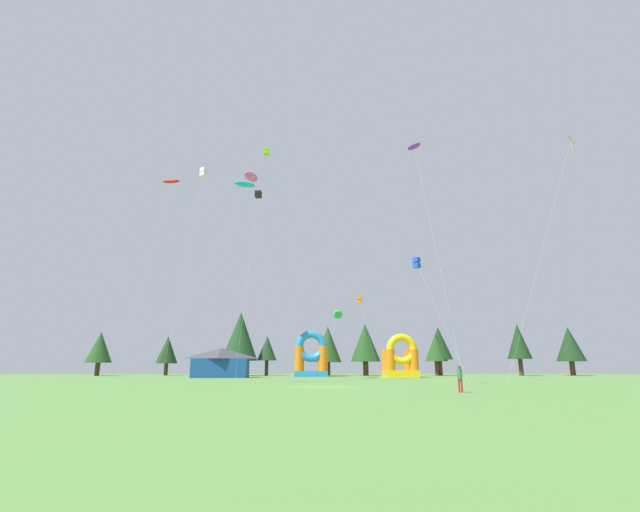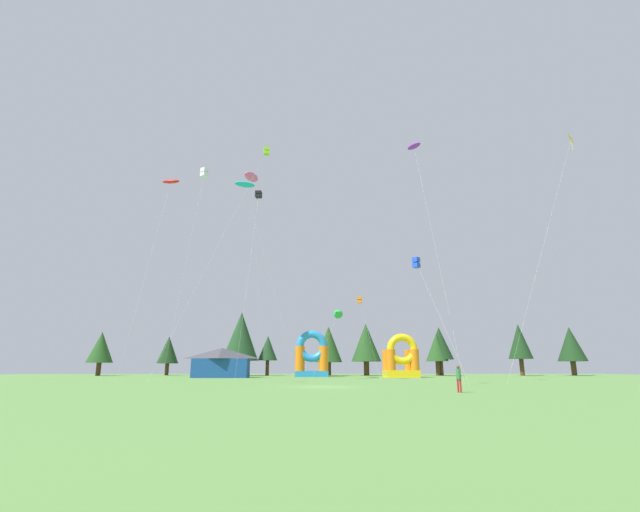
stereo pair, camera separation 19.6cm
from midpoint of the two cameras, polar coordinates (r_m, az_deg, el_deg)
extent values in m
plane|color=#5B8C42|center=(36.25, 0.44, -16.09)|extent=(120.00, 120.00, 0.00)
ellipsoid|color=#EA599E|center=(59.14, -8.71, 9.78)|extent=(2.22, 3.72, 1.46)
cylinder|color=silver|center=(58.62, -7.94, -2.79)|extent=(1.66, 6.78, 24.88)
cube|color=#8CD826|center=(55.86, -6.82, 12.70)|extent=(0.76, 0.76, 0.38)
cube|color=#8CD826|center=(56.06, -6.80, 13.12)|extent=(0.76, 0.76, 0.38)
cylinder|color=silver|center=(51.44, -13.50, -0.12)|extent=(11.15, 1.82, 26.47)
ellipsoid|color=#19B7CC|center=(55.41, -9.50, 8.84)|extent=(2.66, 1.86, 0.77)
cylinder|color=silver|center=(53.13, -6.31, -3.00)|extent=(6.49, 2.70, 22.55)
ellipsoid|color=red|center=(45.47, -18.27, 8.88)|extent=(1.95, 1.27, 0.64)
cylinder|color=silver|center=(44.09, -21.26, -2.69)|extent=(3.75, 1.25, 18.43)
cube|color=orange|center=(56.87, 4.84, -5.71)|extent=(0.61, 0.61, 0.36)
cube|color=orange|center=(56.93, 4.83, -5.28)|extent=(0.61, 0.61, 0.36)
cylinder|color=silver|center=(56.33, 6.11, -10.27)|extent=(2.25, 0.49, 9.55)
ellipsoid|color=purple|center=(52.35, 11.58, 13.30)|extent=(1.60, 2.14, 0.68)
cylinder|color=silver|center=(46.23, 14.25, 0.51)|extent=(2.19, 4.53, 25.02)
pyramid|color=yellow|center=(56.28, 28.89, 12.71)|extent=(0.90, 1.07, 0.99)
cylinder|color=yellow|center=(56.00, 28.89, 12.07)|extent=(0.04, 0.04, 1.31)
cylinder|color=silver|center=(48.90, 25.94, 0.64)|extent=(10.22, 2.20, 24.89)
cone|color=green|center=(62.62, 2.13, -7.19)|extent=(1.39, 1.32, 1.30)
cylinder|color=silver|center=(62.42, 0.52, -11.12)|extent=(3.50, 0.46, 8.56)
cube|color=black|center=(63.55, -7.83, 7.46)|extent=(0.93, 0.93, 0.40)
cube|color=black|center=(63.72, -7.82, 7.86)|extent=(0.93, 0.93, 0.40)
cylinder|color=silver|center=(56.78, -9.13, -2.58)|extent=(1.05, 7.38, 24.51)
cube|color=white|center=(66.69, -14.42, 9.86)|extent=(1.17, 1.17, 0.55)
cube|color=white|center=(66.95, -14.39, 10.38)|extent=(1.17, 1.17, 0.55)
cylinder|color=silver|center=(61.24, -16.70, -1.33)|extent=(2.58, 3.62, 27.97)
cube|color=blue|center=(41.90, 11.88, -1.17)|extent=(0.76, 0.76, 0.43)
cube|color=blue|center=(42.01, 11.84, -0.49)|extent=(0.76, 0.76, 0.43)
cylinder|color=silver|center=(39.95, 14.86, -7.77)|extent=(2.99, 3.29, 10.64)
cylinder|color=#B21E26|center=(29.99, 16.84, -15.29)|extent=(0.16, 0.16, 0.79)
cylinder|color=#B21E26|center=(29.95, 17.14, -15.28)|extent=(0.16, 0.16, 0.79)
cylinder|color=#33723F|center=(29.95, 16.90, -13.94)|extent=(0.38, 0.38, 0.62)
sphere|color=brown|center=(29.94, 16.84, -13.14)|extent=(0.21, 0.21, 0.21)
cube|color=yellow|center=(67.67, 9.94, -14.32)|extent=(4.58, 4.70, 0.98)
cylinder|color=orange|center=(65.69, 8.72, -12.72)|extent=(1.28, 1.28, 2.87)
cylinder|color=orange|center=(66.34, 11.60, -12.61)|extent=(1.28, 1.28, 2.87)
cylinder|color=orange|center=(69.05, 8.22, -12.77)|extent=(1.28, 1.28, 2.87)
cylinder|color=orange|center=(69.68, 10.96, -12.67)|extent=(1.28, 1.28, 2.87)
torus|color=yellow|center=(66.03, 10.12, -11.42)|extent=(4.33, 1.03, 4.33)
cube|color=#268CD8|center=(70.58, -1.22, -14.53)|extent=(4.88, 4.96, 0.85)
cylinder|color=orange|center=(68.79, -2.70, -12.70)|extent=(1.37, 1.37, 3.58)
cylinder|color=orange|center=(68.81, 0.30, -12.71)|extent=(1.37, 1.37, 3.58)
cylinder|color=orange|center=(72.38, -2.64, -12.74)|extent=(1.37, 1.37, 3.58)
cylinder|color=orange|center=(72.41, 0.21, -12.76)|extent=(1.37, 1.37, 3.58)
torus|color=#268CD8|center=(68.83, -1.19, -11.22)|extent=(4.61, 1.09, 4.61)
cube|color=#19478C|center=(65.97, -12.44, -13.54)|extent=(7.51, 3.43, 2.57)
pyramid|color=#3F3F47|center=(65.99, -12.35, -11.81)|extent=(7.51, 3.43, 1.44)
cylinder|color=#4C331E|center=(86.08, -26.17, -12.60)|extent=(0.76, 0.76, 2.10)
cone|color=#234C1E|center=(86.13, -25.92, -10.23)|extent=(4.22, 4.22, 5.08)
cylinder|color=#4C331E|center=(85.12, -18.80, -13.29)|extent=(0.66, 0.66, 2.00)
cone|color=#193819|center=(85.16, -18.63, -11.06)|extent=(3.67, 3.67, 4.64)
cylinder|color=#4C331E|center=(77.75, -10.19, -13.66)|extent=(1.06, 1.06, 2.42)
cone|color=#1E4221|center=(77.90, -10.02, -9.85)|extent=(5.92, 5.92, 7.95)
cylinder|color=#4C331E|center=(79.53, -6.78, -13.75)|extent=(0.59, 0.59, 2.49)
cone|color=#1E4221|center=(79.58, -6.71, -11.37)|extent=(3.29, 3.29, 4.10)
cylinder|color=#4C331E|center=(79.80, 0.92, -13.94)|extent=(0.84, 0.84, 2.20)
cone|color=#234C1E|center=(79.88, 0.91, -10.97)|extent=(4.66, 4.66, 6.08)
cylinder|color=#4C331E|center=(79.70, 5.69, -13.84)|extent=(0.91, 0.91, 2.31)
cone|color=#234C1E|center=(79.80, 5.61, -10.70)|extent=(5.08, 5.08, 6.42)
cylinder|color=#4C331E|center=(80.82, 14.37, -13.47)|extent=(0.67, 0.67, 2.35)
cone|color=#234C1E|center=(80.88, 14.23, -11.04)|extent=(3.72, 3.72, 4.53)
cylinder|color=#4C331E|center=(81.70, 14.73, -13.35)|extent=(0.81, 0.81, 2.65)
cone|color=#193819|center=(81.79, 14.56, -10.52)|extent=(4.49, 4.49, 5.43)
cylinder|color=#4C331E|center=(84.80, 23.79, -12.62)|extent=(0.70, 0.70, 2.74)
cone|color=#193819|center=(84.89, 23.52, -9.76)|extent=(3.90, 3.90, 5.78)
cylinder|color=#4C331E|center=(90.28, 29.01, -12.20)|extent=(0.85, 0.85, 2.34)
cone|color=#193819|center=(90.36, 28.71, -9.64)|extent=(4.71, 4.71, 5.79)
camera|label=1|loc=(0.10, -90.11, 0.03)|focal=25.56mm
camera|label=2|loc=(0.10, 89.89, -0.03)|focal=25.56mm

